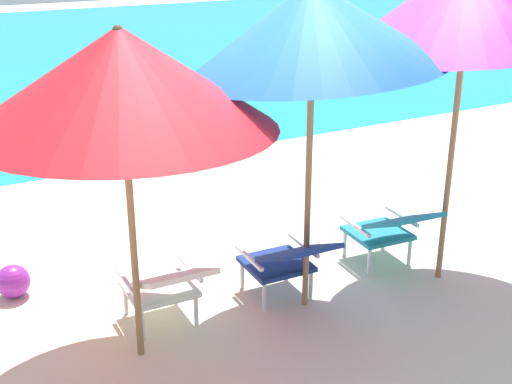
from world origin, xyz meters
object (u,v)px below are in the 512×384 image
lounge_chair_right (389,228)px  beach_umbrella_center (313,26)px  lounge_chair_center (286,259)px  beach_umbrella_right (468,2)px  lounge_chair_left (166,284)px  beach_ball (13,281)px  beach_umbrella_left (121,78)px  swim_buoy (141,80)px

lounge_chair_right → beach_umbrella_center: size_ratio=0.33×
lounge_chair_right → beach_umbrella_center: 2.13m
lounge_chair_center → beach_umbrella_right: size_ratio=0.29×
lounge_chair_left → beach_ball: 1.49m
lounge_chair_center → beach_umbrella_left: 2.11m
beach_umbrella_left → beach_umbrella_right: (2.75, -0.15, 0.34)m
swim_buoy → beach_umbrella_center: beach_umbrella_center is taller
beach_umbrella_left → beach_umbrella_right: beach_umbrella_right is taller
lounge_chair_left → lounge_chair_right: bearing=0.2°
lounge_chair_right → beach_umbrella_right: 2.04m
lounge_chair_center → lounge_chair_left: bearing=175.6°
beach_umbrella_right → beach_ball: beach_umbrella_right is taller
beach_umbrella_center → lounge_chair_center: bearing=141.0°
beach_umbrella_right → beach_ball: bearing=156.7°
lounge_chair_center → beach_umbrella_right: (1.43, -0.27, 1.99)m
beach_ball → swim_buoy: bearing=62.8°
lounge_chair_left → lounge_chair_right: size_ratio=0.98×
lounge_chair_left → beach_ball: lounge_chair_left is taller
beach_umbrella_left → lounge_chair_right: bearing=4.8°
swim_buoy → beach_ball: 8.22m
lounge_chair_right → swim_buoy: bearing=85.5°
beach_ball → lounge_chair_center: bearing=-31.2°
beach_ball → beach_umbrella_left: bearing=-63.4°
beach_umbrella_center → beach_ball: size_ratio=9.64×
lounge_chair_right → beach_umbrella_right: beach_umbrella_right is taller
beach_umbrella_left → beach_umbrella_center: beach_umbrella_center is taller
swim_buoy → lounge_chair_right: 8.44m
beach_umbrella_left → lounge_chair_center: bearing=5.2°
lounge_chair_right → beach_umbrella_right: (0.30, -0.36, 1.99)m
beach_umbrella_center → beach_ball: bearing=148.3°
swim_buoy → beach_umbrella_left: size_ratio=0.59×
beach_umbrella_left → beach_ball: (-0.66, 1.31, -1.91)m
swim_buoy → beach_umbrella_left: bearing=-109.8°
lounge_chair_center → beach_umbrella_center: size_ratio=0.33×
beach_ball → lounge_chair_right: bearing=-19.6°
beach_umbrella_center → beach_umbrella_left: bearing=-179.3°
swim_buoy → beach_umbrella_center: (-1.67, -8.60, 2.18)m
lounge_chair_right → beach_umbrella_center: (-1.01, -0.19, 1.87)m
beach_umbrella_right → beach_ball: 4.33m
swim_buoy → beach_umbrella_right: size_ratio=0.52×
beach_umbrella_left → beach_ball: bearing=116.6°
lounge_chair_right → beach_ball: size_ratio=3.19×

